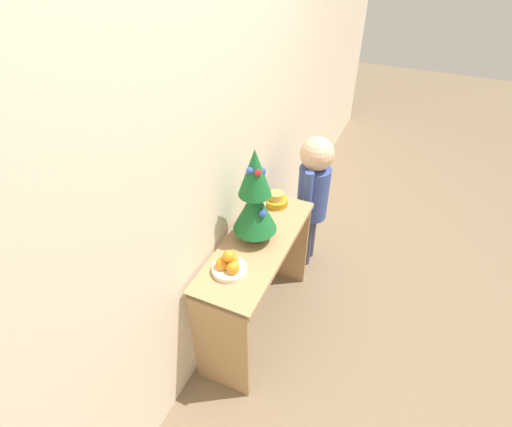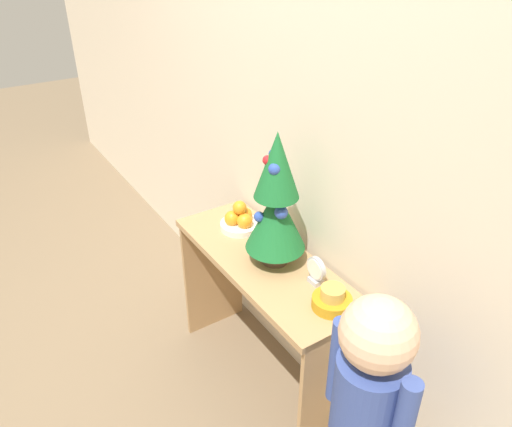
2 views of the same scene
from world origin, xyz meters
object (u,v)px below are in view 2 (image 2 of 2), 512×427
Objects in this scene: desk_clock at (316,271)px; singing_bowl at (332,300)px; mini_tree at (276,202)px; fruit_bowl at (240,220)px; child_figure at (368,397)px.

singing_bowl is at bearing -15.24° from desk_clock.
mini_tree is 0.43m from singing_bowl.
fruit_bowl is at bearing -175.86° from desk_clock.
mini_tree is at bearing -166.64° from desk_clock.
desk_clock is at bearing 4.14° from fruit_bowl.
mini_tree reaches higher than singing_bowl.
desk_clock is (0.21, 0.05, -0.22)m from mini_tree.
child_figure is (0.35, -0.15, -0.08)m from singing_bowl.
mini_tree is 4.87× the size of desk_clock.
singing_bowl is 0.15m from desk_clock.
desk_clock is at bearing 159.44° from child_figure.
fruit_bowl is at bearing 179.77° from singing_bowl.
fruit_bowl is 1.01m from child_figure.
fruit_bowl is 0.17× the size of child_figure.
singing_bowl is (0.65, -0.00, -0.01)m from fruit_bowl.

